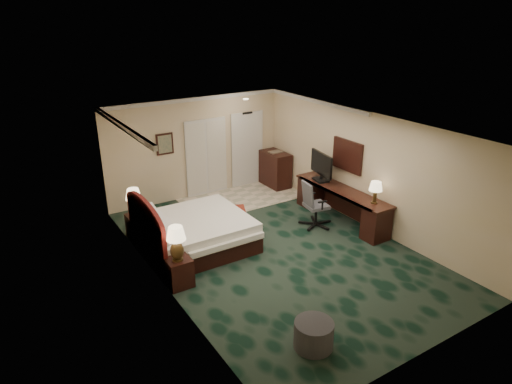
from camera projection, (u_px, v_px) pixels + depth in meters
floor at (276, 251)px, 9.73m from camera, size 5.00×7.50×0.00m
ceiling at (278, 127)px, 8.72m from camera, size 5.00×7.50×0.00m
wall_back at (197, 148)px, 12.16m from camera, size 5.00×0.00×2.70m
wall_front at (432, 278)px, 6.28m from camera, size 5.00×0.00×2.70m
wall_left at (159, 220)px, 7.98m from camera, size 0.00×7.50×2.70m
wall_right at (366, 170)px, 10.46m from camera, size 0.00×7.50×2.70m
crown_molding at (278, 129)px, 8.74m from camera, size 5.00×7.50×0.10m
tile_patch at (242, 198)px, 12.45m from camera, size 3.20×1.70×0.01m
headboard at (146, 231)px, 9.04m from camera, size 0.12×2.00×1.40m
entry_door at (247, 150)px, 13.02m from camera, size 1.02×0.06×2.18m
closet_doors at (206, 157)px, 12.37m from camera, size 1.20×0.06×2.10m
wall_art at (165, 144)px, 11.59m from camera, size 0.45×0.06×0.55m
wall_mirror at (347, 156)px, 10.84m from camera, size 0.05×0.95×0.75m
bed at (197, 233)px, 9.76m from camera, size 2.13×1.97×0.67m
nightstand_near at (178, 271)px, 8.44m from camera, size 0.45×0.51×0.56m
nightstand_far at (138, 227)px, 10.19m from camera, size 0.43×0.50×0.54m
lamp_near at (177, 244)px, 8.16m from camera, size 0.37×0.37×0.67m
lamp_far at (134, 203)px, 9.93m from camera, size 0.43×0.43×0.65m
bed_bench at (238, 224)px, 10.47m from camera, size 0.88×1.30×0.42m
ottoman at (314, 335)px, 6.89m from camera, size 0.79×0.79×0.43m
desk at (341, 205)px, 10.97m from camera, size 0.60×2.81×0.81m
tv at (321, 167)px, 11.23m from camera, size 0.24×0.93×0.73m
desk_lamp at (375, 192)px, 9.96m from camera, size 0.37×0.37×0.51m
desk_chair at (316, 204)px, 10.66m from camera, size 0.74×0.71×1.12m
minibar at (275, 169)px, 13.13m from camera, size 0.53×0.95×1.00m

